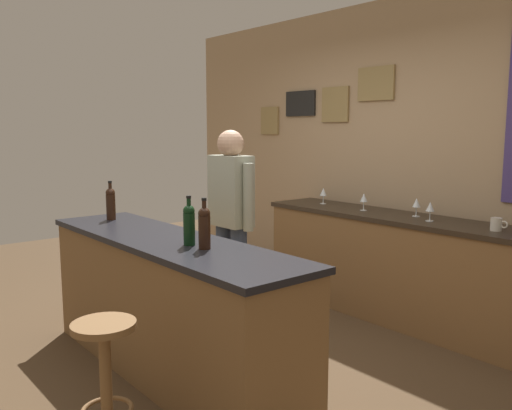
{
  "coord_description": "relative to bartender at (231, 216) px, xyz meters",
  "views": [
    {
      "loc": [
        3.0,
        -2.14,
        1.63
      ],
      "look_at": [
        -0.11,
        0.45,
        1.05
      ],
      "focal_mm": 37.53,
      "sensor_mm": 36.0,
      "label": 1
    }
  ],
  "objects": [
    {
      "name": "bar_counter",
      "position": [
        0.36,
        -0.8,
        -0.47
      ],
      "size": [
        2.39,
        0.6,
        0.92
      ],
      "color": "brown",
      "rests_on": "ground_plane"
    },
    {
      "name": "side_counter",
      "position": [
        0.76,
        1.25,
        -0.48
      ],
      "size": [
        2.75,
        0.56,
        0.9
      ],
      "color": "brown",
      "rests_on": "ground_plane"
    },
    {
      "name": "wine_bottle_b",
      "position": [
        0.63,
        -0.8,
        0.12
      ],
      "size": [
        0.07,
        0.07,
        0.31
      ],
      "color": "black",
      "rests_on": "bar_counter"
    },
    {
      "name": "wine_glass_c",
      "position": [
        0.83,
        1.31,
        0.07
      ],
      "size": [
        0.07,
        0.07,
        0.16
      ],
      "color": "silver",
      "rests_on": "side_counter"
    },
    {
      "name": "bar_stool",
      "position": [
        0.94,
        -1.5,
        -0.48
      ],
      "size": [
        0.32,
        0.32,
        0.68
      ],
      "color": "brown",
      "rests_on": "ground_plane"
    },
    {
      "name": "wine_glass_b",
      "position": [
        0.33,
        1.24,
        0.07
      ],
      "size": [
        0.07,
        0.07,
        0.16
      ],
      "color": "silver",
      "rests_on": "side_counter"
    },
    {
      "name": "coffee_mug",
      "position": [
        1.57,
        1.21,
        0.01
      ],
      "size": [
        0.12,
        0.08,
        0.09
      ],
      "color": "silver",
      "rests_on": "side_counter"
    },
    {
      "name": "wine_bottle_a",
      "position": [
        -0.55,
        -0.76,
        0.12
      ],
      "size": [
        0.07,
        0.07,
        0.31
      ],
      "color": "black",
      "rests_on": "bar_counter"
    },
    {
      "name": "ground_plane",
      "position": [
        0.36,
        -0.4,
        -0.94
      ],
      "size": [
        10.0,
        10.0,
        0.0
      ],
      "primitive_type": "plane",
      "color": "#4C3823"
    },
    {
      "name": "wine_bottle_c",
      "position": [
        0.77,
        -0.78,
        0.12
      ],
      "size": [
        0.07,
        0.07,
        0.31
      ],
      "color": "black",
      "rests_on": "bar_counter"
    },
    {
      "name": "bartender",
      "position": [
        0.0,
        0.0,
        0.0
      ],
      "size": [
        0.52,
        0.21,
        1.62
      ],
      "color": "#384766",
      "rests_on": "ground_plane"
    },
    {
      "name": "wine_glass_d",
      "position": [
        1.03,
        1.2,
        0.07
      ],
      "size": [
        0.07,
        0.07,
        0.16
      ],
      "color": "silver",
      "rests_on": "side_counter"
    },
    {
      "name": "back_wall",
      "position": [
        0.39,
        1.63,
        0.48
      ],
      "size": [
        6.0,
        0.09,
        2.8
      ],
      "color": "tan",
      "rests_on": "ground_plane"
    },
    {
      "name": "wine_glass_a",
      "position": [
        -0.2,
        1.28,
        0.07
      ],
      "size": [
        0.07,
        0.07,
        0.16
      ],
      "color": "silver",
      "rests_on": "side_counter"
    }
  ]
}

